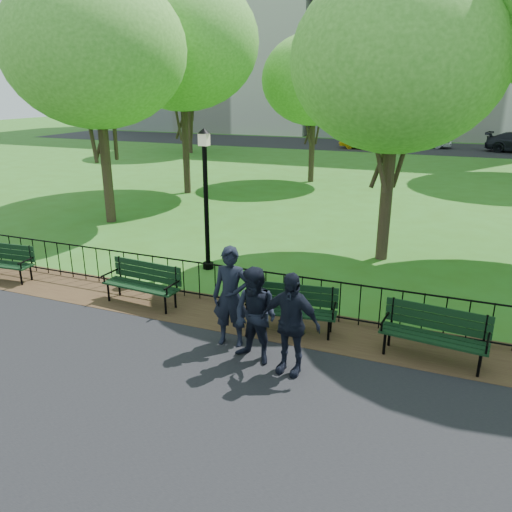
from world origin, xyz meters
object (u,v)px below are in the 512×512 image
at_px(park_bench_main, 278,301).
at_px(person_left, 231,297).
at_px(person_right, 290,323).
at_px(park_bench_left_b, 3,258).
at_px(lamppost, 206,195).
at_px(tree_near_e, 398,61).
at_px(tree_near_w, 95,50).
at_px(tree_far_c, 314,80).
at_px(park_bench_left_a, 143,279).
at_px(taxi, 366,140).
at_px(tree_far_w, 187,66).
at_px(person_mid, 255,316).
at_px(sedan_silver, 421,137).
at_px(tree_mid_w, 181,43).

relative_size(park_bench_main, person_left, 0.96).
bearing_deg(person_right, park_bench_left_b, 174.76).
xyz_separation_m(lamppost, tree_near_e, (4.15, 2.54, 3.22)).
relative_size(park_bench_left_b, person_left, 0.92).
bearing_deg(person_left, tree_near_w, 131.66).
xyz_separation_m(park_bench_main, tree_far_c, (-3.91, 16.14, 4.28)).
bearing_deg(park_bench_left_a, tree_near_e, 53.24).
bearing_deg(taxi, tree_far_c, -172.74).
distance_m(tree_far_w, person_mid, 30.16).
distance_m(park_bench_main, tree_far_c, 17.15).
relative_size(park_bench_main, park_bench_left_a, 1.00).
height_order(person_right, sedan_silver, person_right).
distance_m(park_bench_left_b, tree_mid_w, 12.64).
bearing_deg(person_mid, tree_far_w, 136.14).
bearing_deg(person_left, tree_far_c, 93.09).
relative_size(park_bench_left_a, tree_far_c, 0.26).
height_order(tree_near_e, person_mid, tree_near_e).
bearing_deg(tree_mid_w, person_left, -57.54).
bearing_deg(tree_mid_w, taxi, 77.13).
bearing_deg(park_bench_left_b, tree_near_e, 26.49).
bearing_deg(park_bench_main, person_left, -134.24).
bearing_deg(park_bench_left_a, tree_near_w, 136.87).
bearing_deg(person_mid, person_right, 6.76).
relative_size(park_bench_left_b, tree_near_e, 0.23).
xyz_separation_m(tree_near_w, tree_far_w, (-6.94, 18.45, 0.28)).
bearing_deg(tree_near_e, person_mid, -100.64).
xyz_separation_m(tree_far_w, person_right, (15.98, -25.56, -5.09)).
xyz_separation_m(tree_far_w, sedan_silver, (15.33, 9.81, -5.21)).
bearing_deg(park_bench_left_a, tree_mid_w, 119.09).
relative_size(lamppost, person_left, 1.92).
distance_m(lamppost, tree_far_c, 13.81).
height_order(person_left, sedan_silver, person_left).
bearing_deg(tree_near_e, taxi, 100.91).
height_order(lamppost, tree_far_w, tree_far_w).
relative_size(tree_near_w, tree_far_w, 0.95).
bearing_deg(tree_near_w, person_mid, -39.93).
relative_size(park_bench_left_b, person_mid, 1.01).
bearing_deg(tree_mid_w, person_mid, -56.31).
bearing_deg(lamppost, sedan_silver, 84.66).
height_order(tree_near_e, tree_far_w, tree_far_w).
distance_m(park_bench_left_a, tree_mid_w, 13.59).
distance_m(park_bench_left_b, taxi, 31.37).
xyz_separation_m(lamppost, taxi, (-0.88, 28.62, -1.27)).
distance_m(park_bench_left_b, tree_near_w, 7.73).
relative_size(park_bench_left_a, person_right, 1.02).
bearing_deg(park_bench_main, sedan_silver, 82.61).
bearing_deg(tree_near_w, park_bench_left_b, -79.31).
bearing_deg(taxi, tree_mid_w, 174.86).
xyz_separation_m(taxi, sedan_silver, (3.81, 2.74, 0.08)).
height_order(park_bench_main, lamppost, lamppost).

